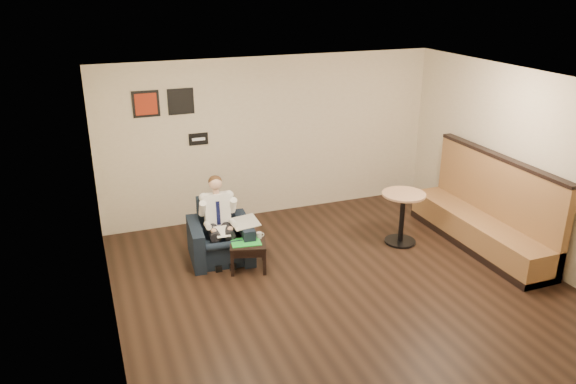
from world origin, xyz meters
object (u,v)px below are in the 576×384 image
object	(u,v)px
banquette	(482,204)
armchair	(220,232)
side_table	(248,255)
cafe_table	(402,218)
coffee_mug	(259,235)
seated_man	(221,225)
smartphone	(251,237)
green_folder	(246,242)

from	to	relation	value
banquette	armchair	bearing A→B (deg)	165.26
armchair	side_table	world-z (taller)	armchair
cafe_table	coffee_mug	bearing A→B (deg)	177.04
armchair	seated_man	size ratio (longest dim) A/B	0.75
smartphone	cafe_table	bearing A→B (deg)	21.77
side_table	coffee_mug	world-z (taller)	coffee_mug
green_folder	banquette	distance (m)	3.73
side_table	smartphone	size ratio (longest dim) A/B	3.93
armchair	smartphone	distance (m)	0.50
green_folder	smartphone	xyz separation A→B (m)	(0.12, 0.14, -0.00)
green_folder	coffee_mug	world-z (taller)	coffee_mug
seated_man	side_table	distance (m)	0.60
seated_man	coffee_mug	distance (m)	0.59
seated_man	banquette	xyz separation A→B (m)	(3.95, -0.92, 0.12)
cafe_table	seated_man	bearing A→B (deg)	172.29
armchair	coffee_mug	distance (m)	0.63
seated_man	cafe_table	size ratio (longest dim) A/B	1.41
seated_man	banquette	size ratio (longest dim) A/B	0.43
smartphone	cafe_table	xyz separation A→B (m)	(2.46, -0.19, -0.00)
armchair	side_table	xyz separation A→B (m)	(0.30, -0.44, -0.23)
green_folder	banquette	world-z (taller)	banquette
armchair	seated_man	distance (m)	0.20
armchair	coffee_mug	bearing A→B (deg)	-32.71
banquette	smartphone	bearing A→B (deg)	168.42
green_folder	cafe_table	size ratio (longest dim) A/B	0.50
green_folder	banquette	xyz separation A→B (m)	(3.67, -0.59, 0.29)
green_folder	coffee_mug	size ratio (longest dim) A/B	4.74
seated_man	green_folder	bearing A→B (deg)	-45.63
green_folder	smartphone	world-z (taller)	green_folder
armchair	green_folder	distance (m)	0.53
green_folder	cafe_table	world-z (taller)	cafe_table
smartphone	coffee_mug	bearing A→B (deg)	-7.10
green_folder	smartphone	bearing A→B (deg)	49.81
seated_man	coffee_mug	size ratio (longest dim) A/B	13.44
coffee_mug	cafe_table	xyz separation A→B (m)	(2.35, -0.12, -0.04)
seated_man	smartphone	size ratio (longest dim) A/B	9.12
armchair	green_folder	xyz separation A→B (m)	(0.27, -0.45, -0.01)
coffee_mug	armchair	bearing A→B (deg)	142.61
green_folder	banquette	bearing A→B (deg)	-9.07
side_table	banquette	size ratio (longest dim) A/B	0.18
smartphone	cafe_table	world-z (taller)	cafe_table
armchair	coffee_mug	size ratio (longest dim) A/B	10.13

